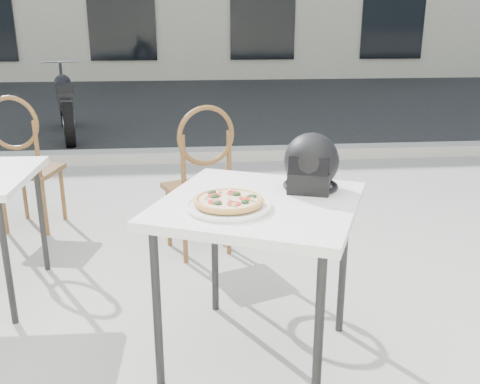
{
  "coord_description": "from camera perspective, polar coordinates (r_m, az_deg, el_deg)",
  "views": [
    {
      "loc": [
        -0.17,
        -2.65,
        1.46
      ],
      "look_at": [
        0.02,
        -0.61,
        0.8
      ],
      "focal_mm": 40.0,
      "sensor_mm": 36.0,
      "label": 1
    }
  ],
  "objects": [
    {
      "name": "motorcycle",
      "position": [
        7.34,
        -18.15,
        8.85
      ],
      "size": [
        0.64,
        1.85,
        0.94
      ],
      "rotation": [
        0.0,
        0.0,
        0.25
      ],
      "color": "black",
      "rests_on": "street_asphalt"
    },
    {
      "name": "cafe_chair_side",
      "position": [
        4.03,
        -22.08,
        3.51
      ],
      "size": [
        0.44,
        0.44,
        0.99
      ],
      "rotation": [
        0.0,
        0.0,
        2.94
      ],
      "color": "brown",
      "rests_on": "ground"
    },
    {
      "name": "cafe_table_main",
      "position": [
        2.23,
        2.01,
        -2.51
      ],
      "size": [
        1.04,
        1.04,
        0.75
      ],
      "rotation": [
        0.0,
        0.0,
        -0.41
      ],
      "color": "white",
      "rests_on": "ground"
    },
    {
      "name": "curb",
      "position": [
        5.82,
        -3.66,
        3.99
      ],
      "size": [
        30.0,
        0.25,
        0.12
      ],
      "primitive_type": "cube",
      "color": "#A3A099",
      "rests_on": "ground"
    },
    {
      "name": "ground",
      "position": [
        3.03,
        -1.6,
        -10.88
      ],
      "size": [
        80.0,
        80.0,
        0.0
      ],
      "primitive_type": "plane",
      "color": "#9E9B95",
      "rests_on": "ground"
    },
    {
      "name": "cafe_chair_main",
      "position": [
        3.34,
        -4.16,
        2.04
      ],
      "size": [
        0.49,
        0.49,
        0.98
      ],
      "rotation": [
        0.0,
        0.0,
        3.51
      ],
      "color": "brown",
      "rests_on": "ground"
    },
    {
      "name": "plate",
      "position": [
        2.11,
        -1.22,
        -1.47
      ],
      "size": [
        0.45,
        0.45,
        0.02
      ],
      "rotation": [
        0.0,
        0.0,
        0.4
      ],
      "color": "white",
      "rests_on": "cafe_table_main"
    },
    {
      "name": "pizza",
      "position": [
        2.11,
        -1.22,
        -0.9
      ],
      "size": [
        0.35,
        0.35,
        0.03
      ],
      "rotation": [
        0.0,
        0.0,
        -0.29
      ],
      "color": "gold",
      "rests_on": "plate"
    },
    {
      "name": "street_asphalt",
      "position": [
        9.76,
        -4.49,
        9.3
      ],
      "size": [
        30.0,
        8.0,
        0.0
      ],
      "primitive_type": "cube",
      "color": "black",
      "rests_on": "ground"
    },
    {
      "name": "helmet",
      "position": [
        2.35,
        7.59,
        2.91
      ],
      "size": [
        0.31,
        0.32,
        0.25
      ],
      "rotation": [
        0.0,
        0.0,
        -0.33
      ],
      "color": "black",
      "rests_on": "cafe_table_main"
    }
  ]
}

